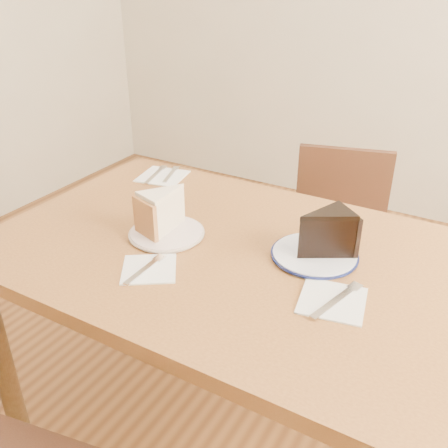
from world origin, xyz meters
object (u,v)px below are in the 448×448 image
Objects in this scene: plate_cream at (167,233)px; plate_navy at (314,255)px; carrot_cake at (166,211)px; chair_far at (335,252)px; chocolate_cake at (323,236)px; table at (225,279)px.

plate_cream is 0.94× the size of plate_navy.
carrot_cake is at bearing -168.83° from plate_navy.
chair_far is at bearing 66.52° from plate_cream.
plate_navy is (0.38, 0.09, 0.00)m from plate_cream.
plate_cream is (-0.28, -0.64, 0.31)m from chair_far.
chair_far reaches higher than plate_cream.
chair_far is at bearing -37.83° from chocolate_cake.
plate_cream is at bearing -166.18° from plate_navy.
plate_navy is 1.58× the size of chocolate_cake.
table is 6.27× the size of plate_cream.
carrot_cake is at bearing 121.99° from plate_cream.
plate_cream and plate_navy have the same top height.
carrot_cake is (-0.17, -0.01, 0.16)m from table.
table is 9.25× the size of chocolate_cake.
plate_navy is 1.65× the size of carrot_cake.
chocolate_cake reaches higher than carrot_cake.
plate_navy is (0.10, -0.54, 0.31)m from chair_far.
chair_far is 0.66m from chocolate_cake.
chocolate_cake reaches higher than plate_navy.
chocolate_cake is at bearing 86.79° from chair_far.
carrot_cake is (-0.39, -0.08, 0.06)m from plate_navy.
chocolate_cake reaches higher than table.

